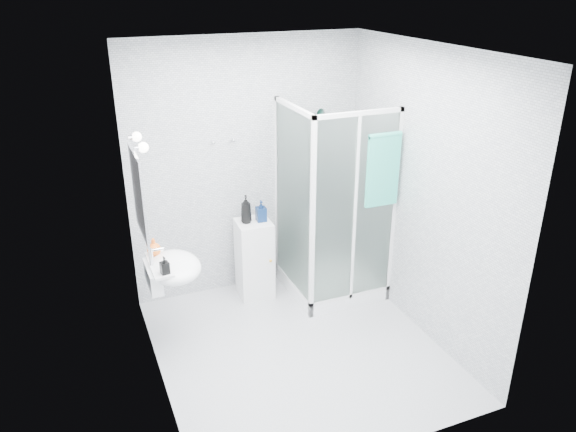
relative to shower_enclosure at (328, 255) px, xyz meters
name	(u,v)px	position (x,y,z in m)	size (l,w,h in m)	color
room	(299,216)	(-0.67, -0.77, 0.85)	(2.40, 2.60, 2.60)	silver
shower_enclosure	(328,255)	(0.00, 0.00, 0.00)	(0.90, 0.95, 2.00)	white
wall_basin	(171,268)	(-1.66, -0.32, 0.35)	(0.46, 0.56, 0.35)	white
mirror	(138,194)	(-1.85, -0.32, 1.05)	(0.02, 0.60, 0.70)	white
vanity_lights	(139,142)	(-1.80, -0.32, 1.47)	(0.10, 0.40, 0.08)	silver
wall_hooks	(223,141)	(-0.92, 0.49, 1.17)	(0.23, 0.06, 0.03)	silver
storage_cabinet	(255,259)	(-0.71, 0.27, -0.03)	(0.36, 0.38, 0.83)	white
hand_towel	(383,168)	(0.33, -0.40, 1.02)	(0.33, 0.05, 0.70)	teal
shampoo_bottle_a	(246,209)	(-0.78, 0.29, 0.52)	(0.11, 0.11, 0.28)	black
shampoo_bottle_b	(261,211)	(-0.63, 0.27, 0.49)	(0.10, 0.10, 0.21)	#0C224A
soap_dispenser_orange	(154,247)	(-1.76, -0.14, 0.49)	(0.12, 0.12, 0.15)	orange
soap_dispenser_black	(165,265)	(-1.73, -0.51, 0.49)	(0.07, 0.07, 0.15)	black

